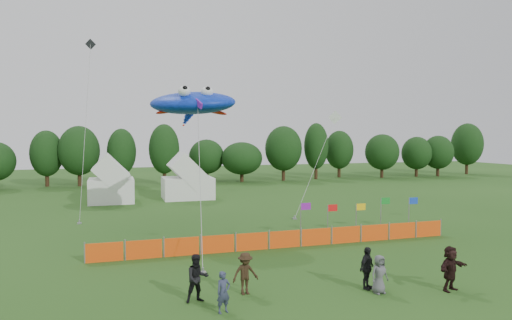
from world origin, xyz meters
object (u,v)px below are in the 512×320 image
object	(u,v)px
tent_right	(188,181)
spectator_d	(367,268)
tent_left	(111,183)
stingray_kite	(192,104)
spectator_b	(197,278)
spectator_c	(245,273)
spectator_f	(450,268)
spectator_e	(379,274)
barrier_fence	(285,239)
spectator_a	(223,292)

from	to	relation	value
tent_right	spectator_d	bearing A→B (deg)	-84.61
tent_left	stingray_kite	bearing A→B (deg)	-72.33
spectator_b	spectator_c	bearing A→B (deg)	2.02
spectator_f	spectator_b	bearing A→B (deg)	151.37
spectator_c	spectator_e	bearing A→B (deg)	-22.50
spectator_e	spectator_f	distance (m)	3.10
spectator_c	spectator_e	size ratio (longest dim) A/B	1.08
spectator_f	tent_left	bearing A→B (deg)	95.41
tent_left	spectator_f	world-z (taller)	tent_left
tent_right	spectator_b	bearing A→B (deg)	-98.20
spectator_d	barrier_fence	bearing A→B (deg)	64.19
barrier_fence	spectator_b	bearing A→B (deg)	-132.00
spectator_a	spectator_b	world-z (taller)	spectator_b
barrier_fence	spectator_b	xyz separation A→B (m)	(-6.41, -7.12, 0.45)
tent_left	spectator_c	size ratio (longest dim) A/B	2.50
spectator_c	stingray_kite	world-z (taller)	stingray_kite
spectator_b	spectator_e	distance (m)	7.49
barrier_fence	spectator_f	world-z (taller)	spectator_f
spectator_e	barrier_fence	bearing A→B (deg)	89.79
spectator_a	spectator_f	size ratio (longest dim) A/B	0.81
tent_left	spectator_e	xyz separation A→B (m)	(10.68, -30.67, -1.13)
spectator_f	stingray_kite	distance (m)	18.62
stingray_kite	barrier_fence	bearing A→B (deg)	-52.12
tent_right	spectator_a	xyz separation A→B (m)	(-3.57, -31.18, -1.07)
barrier_fence	spectator_e	xyz separation A→B (m)	(0.97, -8.39, 0.30)
spectator_d	spectator_e	distance (m)	0.66
spectator_d	spectator_f	bearing A→B (deg)	-52.46
tent_right	spectator_e	world-z (taller)	tent_right
tent_left	spectator_c	world-z (taller)	tent_left
spectator_c	spectator_d	distance (m)	5.21
tent_left	tent_right	bearing A→B (deg)	3.04
tent_right	spectator_e	xyz separation A→B (m)	(3.08, -31.07, -1.04)
tent_left	spectator_d	size ratio (longest dim) A/B	2.40
spectator_c	spectator_f	distance (m)	8.65
tent_left	spectator_b	distance (m)	29.60
spectator_b	spectator_d	world-z (taller)	spectator_b
tent_left	tent_right	world-z (taller)	tent_left
tent_left	tent_right	xyz separation A→B (m)	(7.59, 0.40, -0.09)
barrier_fence	spectator_b	distance (m)	9.58
spectator_c	barrier_fence	bearing A→B (deg)	51.14
tent_right	spectator_f	world-z (taller)	tent_right
spectator_a	spectator_f	distance (m)	9.70
spectator_c	spectator_d	size ratio (longest dim) A/B	0.96
tent_right	barrier_fence	size ratio (longest dim) A/B	0.24
spectator_c	spectator_f	xyz separation A→B (m)	(8.37, -2.18, 0.08)
barrier_fence	spectator_e	size ratio (longest dim) A/B	13.70
spectator_f	stingray_kite	size ratio (longest dim) A/B	0.11
barrier_fence	spectator_b	size ratio (longest dim) A/B	11.56
barrier_fence	spectator_c	world-z (taller)	spectator_c
tent_right	stingray_kite	bearing A→B (deg)	-97.74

